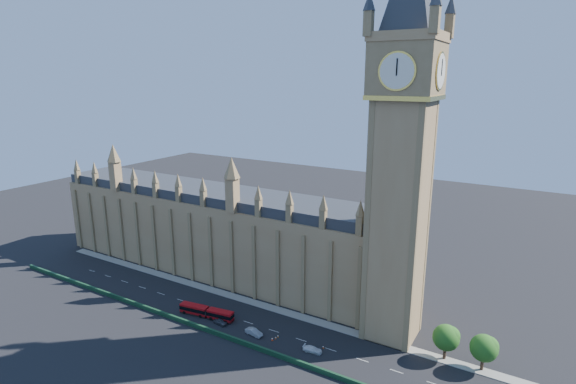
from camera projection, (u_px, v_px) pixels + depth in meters
The scene contains 15 objects.
ground at pixel (236, 318), 120.40m from camera, with size 400.00×400.00×0.00m, color black.
palace_westminster at pixel (214, 230), 147.63m from camera, with size 120.00×20.00×28.00m.
elizabeth_tower at pixel (404, 115), 99.81m from camera, with size 20.59×20.59×105.00m.
bridge_parapet at pixel (214, 332), 112.75m from camera, with size 160.00×0.60×1.20m, color #1E4C2D.
kerb_north at pixel (256, 303), 128.31m from camera, with size 160.00×3.00×0.16m, color gray.
tree_east_near at pixel (447, 337), 101.68m from camera, with size 6.00×6.00×8.50m.
tree_east_far at pixel (485, 348), 97.74m from camera, with size 6.00×6.00×8.50m.
red_bus at pixel (206, 312), 120.87m from camera, with size 16.03×4.47×2.70m.
car_grey at pixel (221, 322), 117.36m from camera, with size 1.59×3.96×1.35m, color #42434A.
car_silver at pixel (254, 332), 112.47m from camera, with size 1.69×4.83×1.59m, color #9B9EA2.
car_white at pixel (313, 349), 105.51m from camera, with size 1.88×4.64×1.35m, color white.
cone_a at pixel (276, 338), 110.86m from camera, with size 0.43×0.43×0.65m.
cone_b at pixel (278, 336), 111.58m from camera, with size 0.48×0.48×0.62m.
cone_c at pixel (272, 339), 110.20m from camera, with size 0.52×0.52×0.80m.
cone_d at pixel (323, 347), 107.04m from camera, with size 0.53×0.53×0.65m.
Camera 1 is at (67.05, -86.06, 62.80)m, focal length 28.00 mm.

